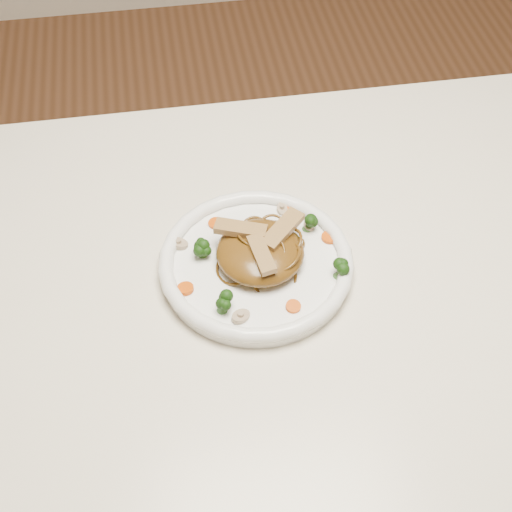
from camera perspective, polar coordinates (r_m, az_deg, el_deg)
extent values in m
plane|color=brown|center=(1.62, 2.93, -18.95)|extent=(4.00, 4.00, 0.00)
cube|color=beige|center=(0.98, 4.58, -2.90)|extent=(1.20, 0.80, 0.04)
cylinder|color=white|center=(0.97, 0.00, -0.85)|extent=(0.29, 0.29, 0.02)
ellipsoid|color=brown|center=(0.95, 0.33, 0.32)|extent=(0.12, 0.12, 0.04)
cube|color=tan|center=(0.95, 2.07, 2.08)|extent=(0.07, 0.07, 0.01)
cube|color=tan|center=(0.95, -1.20, 2.11)|extent=(0.07, 0.05, 0.01)
cube|color=tan|center=(0.92, 0.44, 0.15)|extent=(0.03, 0.06, 0.01)
cylinder|color=#DC4C08|center=(1.03, 2.48, 3.79)|extent=(0.02, 0.02, 0.00)
cylinder|color=#DC4C08|center=(0.94, -5.52, -2.54)|extent=(0.02, 0.02, 0.00)
cylinder|color=#DC4C08|center=(0.99, 5.77, 1.47)|extent=(0.03, 0.03, 0.00)
cylinder|color=#DC4C08|center=(1.01, -3.21, 2.57)|extent=(0.02, 0.02, 0.00)
cylinder|color=#DC4C08|center=(0.92, 2.92, -3.95)|extent=(0.02, 0.02, 0.00)
cylinder|color=beige|center=(0.91, -1.20, -4.73)|extent=(0.04, 0.04, 0.01)
cylinder|color=beige|center=(1.01, 4.16, 2.45)|extent=(0.03, 0.03, 0.01)
cylinder|color=beige|center=(0.99, -6.07, 0.98)|extent=(0.04, 0.04, 0.01)
cylinder|color=beige|center=(1.03, 2.04, 3.67)|extent=(0.02, 0.02, 0.01)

